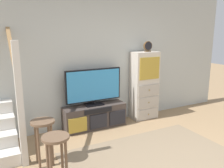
% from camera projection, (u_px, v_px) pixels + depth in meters
% --- Properties ---
extents(back_wall, '(6.40, 0.12, 2.70)m').
position_uv_depth(back_wall, '(102.00, 59.00, 4.84)').
color(back_wall, '#B2B7B2').
rests_on(back_wall, ground_plane).
extents(area_rug, '(2.60, 1.80, 0.01)m').
position_uv_depth(area_rug, '(155.00, 161.00, 3.53)').
color(area_rug, '#847056').
rests_on(area_rug, ground_plane).
extents(media_console, '(1.27, 0.38, 0.47)m').
position_uv_depth(media_console, '(95.00, 116.00, 4.72)').
color(media_console, '#423833').
rests_on(media_console, ground_plane).
extents(television, '(1.15, 0.22, 0.73)m').
position_uv_depth(television, '(94.00, 86.00, 4.61)').
color(television, black).
rests_on(television, media_console).
extents(side_cabinet, '(0.58, 0.38, 1.49)m').
position_uv_depth(side_cabinet, '(144.00, 86.00, 5.16)').
color(side_cabinet, beige).
rests_on(side_cabinet, ground_plane).
extents(desk_clock, '(0.20, 0.08, 0.22)m').
position_uv_depth(desk_clock, '(148.00, 47.00, 4.98)').
color(desk_clock, '#4C3823').
rests_on(desk_clock, side_cabinet).
extents(bar_stool_near, '(0.34, 0.34, 0.67)m').
position_uv_depth(bar_stool_near, '(56.00, 149.00, 2.88)').
color(bar_stool_near, brown).
rests_on(bar_stool_near, ground_plane).
extents(bar_stool_far, '(0.34, 0.34, 0.67)m').
position_uv_depth(bar_stool_far, '(43.00, 132.00, 3.36)').
color(bar_stool_far, brown).
rests_on(bar_stool_far, ground_plane).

